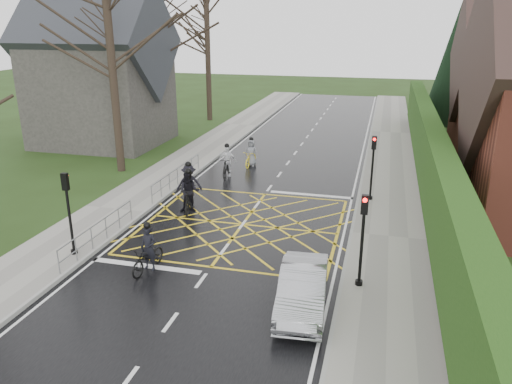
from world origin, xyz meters
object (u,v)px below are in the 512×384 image
at_px(cyclist_back, 189,196).
at_px(cyclist_mid, 189,188).
at_px(cyclist_front, 227,164).
at_px(car, 303,289).
at_px(cyclist_rear, 148,255).
at_px(cyclist_lead, 251,156).

distance_m(cyclist_back, cyclist_mid, 1.16).
height_order(cyclist_mid, cyclist_front, cyclist_mid).
bearing_deg(cyclist_front, cyclist_back, -94.81).
relative_size(cyclist_back, cyclist_mid, 0.96).
bearing_deg(car, cyclist_rear, 164.31).
bearing_deg(cyclist_mid, cyclist_back, -89.70).
relative_size(cyclist_rear, car, 0.48).
bearing_deg(cyclist_mid, car, -70.86).
relative_size(cyclist_rear, cyclist_front, 1.00).
relative_size(cyclist_back, cyclist_front, 1.12).
bearing_deg(car, cyclist_back, 128.30).
distance_m(cyclist_lead, car, 15.58).
height_order(cyclist_rear, cyclist_lead, cyclist_rear).
bearing_deg(cyclist_front, cyclist_mid, -100.32).
xyz_separation_m(cyclist_back, cyclist_mid, (-0.44, 1.08, -0.03)).
xyz_separation_m(cyclist_rear, cyclist_lead, (0.00, 13.54, 0.03)).
xyz_separation_m(cyclist_back, cyclist_lead, (0.73, 7.96, -0.17)).
bearing_deg(cyclist_front, cyclist_lead, 67.50).
distance_m(cyclist_mid, cyclist_lead, 6.98).
distance_m(cyclist_mid, car, 10.20).
bearing_deg(cyclist_lead, cyclist_mid, -96.87).
height_order(cyclist_lead, car, cyclist_lead).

